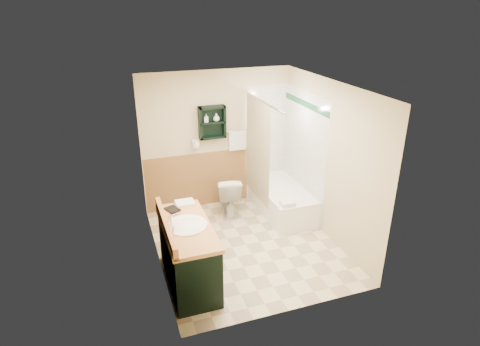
% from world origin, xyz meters
% --- Properties ---
extents(floor, '(3.00, 3.00, 0.00)m').
position_xyz_m(floor, '(0.00, 0.00, 0.00)').
color(floor, beige).
rests_on(floor, ground).
extents(back_wall, '(2.60, 0.04, 2.40)m').
position_xyz_m(back_wall, '(0.00, 1.52, 1.20)').
color(back_wall, beige).
rests_on(back_wall, ground).
extents(left_wall, '(0.04, 3.00, 2.40)m').
position_xyz_m(left_wall, '(-1.32, 0.00, 1.20)').
color(left_wall, beige).
rests_on(left_wall, ground).
extents(right_wall, '(0.04, 3.00, 2.40)m').
position_xyz_m(right_wall, '(1.32, 0.00, 1.20)').
color(right_wall, beige).
rests_on(right_wall, ground).
extents(ceiling, '(2.60, 3.00, 0.04)m').
position_xyz_m(ceiling, '(0.00, 0.00, 2.42)').
color(ceiling, white).
rests_on(ceiling, back_wall).
extents(wainscot_left, '(2.98, 2.98, 1.00)m').
position_xyz_m(wainscot_left, '(-1.29, 0.00, 0.50)').
color(wainscot_left, '#A77544').
rests_on(wainscot_left, left_wall).
extents(wainscot_back, '(2.58, 2.58, 1.00)m').
position_xyz_m(wainscot_back, '(0.00, 1.49, 0.50)').
color(wainscot_back, '#A77544').
rests_on(wainscot_back, back_wall).
extents(mirror_frame, '(1.30, 1.30, 1.00)m').
position_xyz_m(mirror_frame, '(-1.27, -0.55, 1.50)').
color(mirror_frame, '#985732').
rests_on(mirror_frame, left_wall).
extents(mirror_glass, '(1.20, 1.20, 0.90)m').
position_xyz_m(mirror_glass, '(-1.27, -0.55, 1.50)').
color(mirror_glass, white).
rests_on(mirror_glass, left_wall).
extents(tile_right, '(1.50, 1.50, 2.10)m').
position_xyz_m(tile_right, '(1.28, 0.75, 1.05)').
color(tile_right, white).
rests_on(tile_right, right_wall).
extents(tile_back, '(0.95, 0.95, 2.10)m').
position_xyz_m(tile_back, '(1.03, 1.48, 1.05)').
color(tile_back, white).
rests_on(tile_back, back_wall).
extents(tile_accent, '(1.50, 1.50, 0.10)m').
position_xyz_m(tile_accent, '(1.27, 0.75, 1.90)').
color(tile_accent, '#154C28').
rests_on(tile_accent, right_wall).
extents(wall_shelf, '(0.45, 0.15, 0.55)m').
position_xyz_m(wall_shelf, '(-0.10, 1.41, 1.55)').
color(wall_shelf, black).
rests_on(wall_shelf, back_wall).
extents(hair_dryer, '(0.10, 0.24, 0.18)m').
position_xyz_m(hair_dryer, '(-0.40, 1.43, 1.20)').
color(hair_dryer, white).
rests_on(hair_dryer, back_wall).
extents(towel_bar, '(0.40, 0.06, 0.40)m').
position_xyz_m(towel_bar, '(0.35, 1.45, 1.35)').
color(towel_bar, white).
rests_on(towel_bar, back_wall).
extents(curtain_rod, '(0.03, 1.60, 0.03)m').
position_xyz_m(curtain_rod, '(0.53, 0.75, 2.00)').
color(curtain_rod, silver).
rests_on(curtain_rod, back_wall).
extents(shower_curtain, '(1.05, 1.05, 1.70)m').
position_xyz_m(shower_curtain, '(0.53, 0.92, 1.15)').
color(shower_curtain, '#BDB18F').
rests_on(shower_curtain, curtain_rod).
extents(vanity, '(0.59, 1.33, 0.84)m').
position_xyz_m(vanity, '(-0.99, -0.57, 0.42)').
color(vanity, black).
rests_on(vanity, ground).
extents(bathtub, '(0.70, 1.50, 0.47)m').
position_xyz_m(bathtub, '(0.93, 0.78, 0.23)').
color(bathtub, white).
rests_on(bathtub, ground).
extents(toilet, '(0.52, 0.77, 0.69)m').
position_xyz_m(toilet, '(0.05, 1.04, 0.35)').
color(toilet, white).
rests_on(toilet, ground).
extents(counter_towel, '(0.25, 0.20, 0.04)m').
position_xyz_m(counter_towel, '(-0.89, 0.01, 0.86)').
color(counter_towel, white).
rests_on(counter_towel, vanity).
extents(vanity_book, '(0.15, 0.08, 0.21)m').
position_xyz_m(vanity_book, '(-1.16, -0.13, 0.95)').
color(vanity_book, black).
rests_on(vanity_book, vanity).
extents(tub_towel, '(0.21, 0.18, 0.07)m').
position_xyz_m(tub_towel, '(0.74, 0.15, 0.50)').
color(tub_towel, white).
rests_on(tub_towel, bathtub).
extents(soap_bottle_a, '(0.11, 0.15, 0.06)m').
position_xyz_m(soap_bottle_a, '(-0.20, 1.40, 1.60)').
color(soap_bottle_a, white).
rests_on(soap_bottle_a, wall_shelf).
extents(soap_bottle_b, '(0.11, 0.14, 0.10)m').
position_xyz_m(soap_bottle_b, '(-0.03, 1.40, 1.62)').
color(soap_bottle_b, white).
rests_on(soap_bottle_b, wall_shelf).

